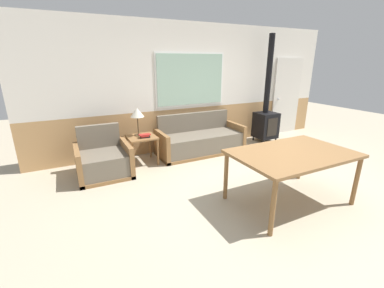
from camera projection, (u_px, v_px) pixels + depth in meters
name	position (u px, v px, depth m)	size (l,w,h in m)	color
ground_plane	(277.00, 193.00, 3.92)	(16.00, 16.00, 0.00)	#B2A58C
wall_back	(197.00, 87.00, 5.73)	(7.20, 0.09, 2.70)	tan
couch	(200.00, 141.00, 5.57)	(1.87, 0.77, 0.83)	olive
armchair	(104.00, 161.00, 4.47)	(0.89, 0.83, 0.84)	olive
side_table	(142.00, 141.00, 4.93)	(0.53, 0.53, 0.55)	olive
table_lamp	(137.00, 113.00, 4.84)	(0.26, 0.26, 0.54)	#4C3823
book_stack	(145.00, 136.00, 4.83)	(0.22, 0.14, 0.06)	black
dining_table	(292.00, 157.00, 3.49)	(1.62, 1.06, 0.75)	olive
wood_stove	(266.00, 116.00, 6.27)	(0.49, 0.47, 2.51)	black
entry_door	(286.00, 97.00, 6.94)	(0.91, 0.09, 1.99)	silver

